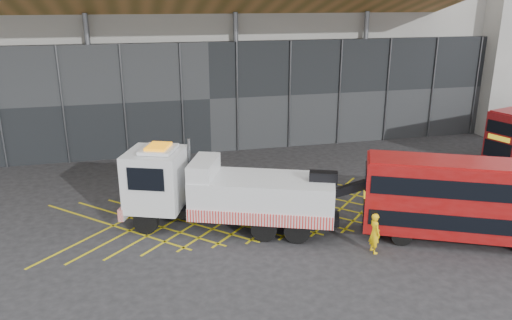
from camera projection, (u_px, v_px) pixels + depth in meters
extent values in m
plane|color=#242427|center=(208.00, 216.00, 26.23)|extent=(120.00, 120.00, 0.00)
cube|color=gold|center=(113.00, 226.00, 25.13)|extent=(7.16, 7.16, 0.01)
cube|color=gold|center=(113.00, 226.00, 25.13)|extent=(7.16, 7.16, 0.01)
cube|color=gold|center=(146.00, 222.00, 25.50)|extent=(7.16, 7.16, 0.01)
cube|color=gold|center=(146.00, 222.00, 25.50)|extent=(7.16, 7.16, 0.01)
cube|color=gold|center=(177.00, 219.00, 25.87)|extent=(7.16, 7.16, 0.01)
cube|color=gold|center=(177.00, 219.00, 25.87)|extent=(7.16, 7.16, 0.01)
cube|color=gold|center=(208.00, 216.00, 26.23)|extent=(7.16, 7.16, 0.01)
cube|color=gold|center=(208.00, 216.00, 26.23)|extent=(7.16, 7.16, 0.01)
cube|color=gold|center=(237.00, 213.00, 26.60)|extent=(7.16, 7.16, 0.01)
cube|color=gold|center=(237.00, 213.00, 26.60)|extent=(7.16, 7.16, 0.01)
cube|color=gold|center=(266.00, 210.00, 26.96)|extent=(7.16, 7.16, 0.01)
cube|color=gold|center=(266.00, 210.00, 26.96)|extent=(7.16, 7.16, 0.01)
cube|color=gold|center=(294.00, 207.00, 27.33)|extent=(7.16, 7.16, 0.01)
cube|color=gold|center=(294.00, 207.00, 27.33)|extent=(7.16, 7.16, 0.01)
cube|color=gold|center=(322.00, 204.00, 27.70)|extent=(7.16, 7.16, 0.01)
cube|color=gold|center=(322.00, 204.00, 27.70)|extent=(7.16, 7.16, 0.01)
cube|color=gold|center=(348.00, 202.00, 28.06)|extent=(7.16, 7.16, 0.01)
cube|color=gold|center=(348.00, 202.00, 28.06)|extent=(7.16, 7.16, 0.01)
cube|color=gold|center=(374.00, 199.00, 28.43)|extent=(7.16, 7.16, 0.01)
cube|color=gold|center=(374.00, 199.00, 28.43)|extent=(7.16, 7.16, 0.01)
cube|color=gold|center=(400.00, 197.00, 28.79)|extent=(7.16, 7.16, 0.01)
cube|color=gold|center=(400.00, 197.00, 28.79)|extent=(7.16, 7.16, 0.01)
cube|color=gray|center=(194.00, 22.00, 41.44)|extent=(55.00, 14.00, 18.00)
cube|color=black|center=(209.00, 98.00, 36.25)|extent=(55.00, 0.80, 8.00)
cylinder|color=#595B60|center=(93.00, 89.00, 33.92)|extent=(0.36, 0.36, 10.00)
cylinder|color=#595B60|center=(236.00, 84.00, 36.21)|extent=(0.36, 0.36, 10.00)
cylinder|color=#595B60|center=(363.00, 79.00, 38.50)|extent=(0.36, 0.36, 10.00)
cube|color=black|center=(231.00, 213.00, 24.70)|extent=(10.21, 4.93, 0.39)
cube|color=white|center=(156.00, 179.00, 24.69)|extent=(3.50, 3.56, 2.89)
cube|color=black|center=(129.00, 168.00, 24.71)|extent=(0.95, 2.29, 1.22)
cube|color=red|center=(131.00, 204.00, 25.32)|extent=(1.32, 2.78, 0.61)
cube|color=orange|center=(158.00, 146.00, 24.14)|extent=(1.42, 1.61, 0.13)
cube|color=white|center=(263.00, 195.00, 24.18)|extent=(7.42, 5.12, 1.78)
cube|color=red|center=(259.00, 220.00, 23.05)|extent=(6.42, 2.61, 0.61)
cube|color=white|center=(204.00, 168.00, 24.15)|extent=(2.02, 2.89, 0.78)
cube|color=black|center=(323.00, 177.00, 23.48)|extent=(1.44, 1.01, 0.56)
cube|color=black|center=(347.00, 189.00, 23.51)|extent=(2.40, 1.26, 1.20)
cylinder|color=black|center=(146.00, 222.00, 24.17)|extent=(1.28, 0.81, 1.22)
cylinder|color=black|center=(161.00, 203.00, 26.37)|extent=(1.28, 0.81, 1.22)
cylinder|color=black|center=(297.00, 231.00, 23.23)|extent=(1.28, 0.81, 1.22)
cylinder|color=black|center=(300.00, 210.00, 25.43)|extent=(1.28, 0.81, 1.22)
cylinder|color=#595B60|center=(190.00, 162.00, 25.36)|extent=(0.16, 0.16, 2.44)
cube|color=maroon|center=(473.00, 199.00, 22.83)|extent=(9.70, 6.20, 3.41)
cube|color=black|center=(471.00, 215.00, 23.07)|extent=(9.38, 6.09, 0.75)
cube|color=black|center=(475.00, 183.00, 22.58)|extent=(9.38, 6.09, 0.84)
cube|color=black|center=(364.00, 206.00, 23.99)|extent=(0.91, 1.81, 1.14)
cube|color=black|center=(366.00, 176.00, 23.52)|extent=(0.91, 1.81, 0.84)
cube|color=yellow|center=(365.00, 190.00, 23.74)|extent=(0.73, 1.44, 0.31)
cube|color=maroon|center=(478.00, 163.00, 22.29)|extent=(9.45, 5.96, 0.11)
cylinder|color=black|center=(401.00, 236.00, 23.04)|extent=(0.94, 0.63, 0.92)
cylinder|color=black|center=(399.00, 219.00, 24.85)|extent=(0.94, 0.63, 0.92)
cube|color=black|center=(497.00, 150.00, 32.89)|extent=(0.63, 1.86, 1.12)
cube|color=black|center=(500.00, 128.00, 32.43)|extent=(0.63, 1.86, 0.82)
cube|color=yellow|center=(499.00, 138.00, 32.63)|extent=(0.51, 1.48, 0.30)
cylinder|color=black|center=(498.00, 156.00, 34.80)|extent=(0.93, 0.51, 0.89)
imported|color=yellow|center=(375.00, 233.00, 22.25)|extent=(0.48, 0.70, 1.89)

